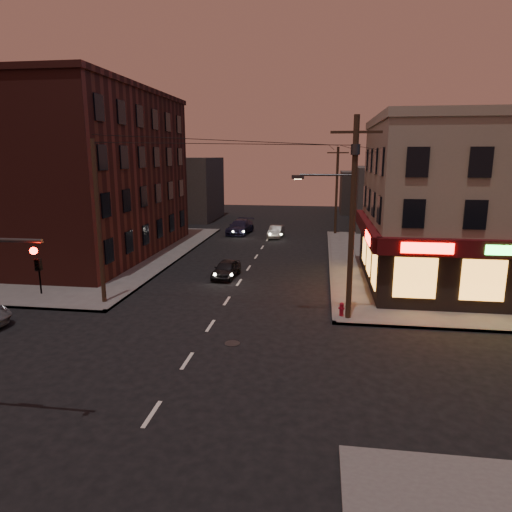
% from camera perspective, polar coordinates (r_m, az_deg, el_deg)
% --- Properties ---
extents(ground, '(120.00, 120.00, 0.00)m').
position_cam_1_polar(ground, '(19.47, -8.60, -12.84)').
color(ground, black).
rests_on(ground, ground).
extents(sidewalk_ne, '(24.00, 28.00, 0.15)m').
position_cam_1_polar(sidewalk_ne, '(38.88, 27.07, -1.11)').
color(sidewalk_ne, '#514F4C').
rests_on(sidewalk_ne, ground).
extents(sidewalk_nw, '(24.00, 28.00, 0.15)m').
position_cam_1_polar(sidewalk_nw, '(43.50, -24.36, 0.47)').
color(sidewalk_nw, '#514F4C').
rests_on(sidewalk_nw, ground).
extents(pizza_building, '(15.85, 12.85, 10.50)m').
position_cam_1_polar(pizza_building, '(32.19, 27.61, 5.83)').
color(pizza_building, gray).
rests_on(pizza_building, sidewalk_ne).
extents(brick_apartment, '(12.00, 20.00, 13.00)m').
position_cam_1_polar(brick_apartment, '(40.95, -21.00, 9.37)').
color(brick_apartment, '#4A1C17').
rests_on(brick_apartment, sidewalk_nw).
extents(bg_building_ne_a, '(10.00, 12.00, 7.00)m').
position_cam_1_polar(bg_building_ne_a, '(55.71, 17.29, 6.99)').
color(bg_building_ne_a, '#3F3D3A').
rests_on(bg_building_ne_a, ground).
extents(bg_building_nw, '(9.00, 10.00, 8.00)m').
position_cam_1_polar(bg_building_nw, '(61.74, -9.15, 8.33)').
color(bg_building_nw, '#3F3D3A').
rests_on(bg_building_nw, ground).
extents(bg_building_ne_b, '(8.00, 8.00, 6.00)m').
position_cam_1_polar(bg_building_ne_b, '(69.34, 13.85, 7.74)').
color(bg_building_ne_b, '#3F3D3A').
rests_on(bg_building_ne_b, ground).
extents(utility_pole_main, '(4.20, 0.44, 10.00)m').
position_cam_1_polar(utility_pole_main, '(22.80, 11.71, 5.87)').
color(utility_pole_main, '#382619').
rests_on(utility_pole_main, sidewalk_ne).
extents(utility_pole_far, '(0.26, 0.26, 9.00)m').
position_cam_1_polar(utility_pole_far, '(48.97, 10.04, 8.03)').
color(utility_pole_far, '#382619').
rests_on(utility_pole_far, sidewalk_ne).
extents(utility_pole_west, '(0.24, 0.24, 9.00)m').
position_cam_1_polar(utility_pole_west, '(26.51, -19.07, 3.92)').
color(utility_pole_west, '#382619').
rests_on(utility_pole_west, sidewalk_nw).
extents(sedan_near, '(1.74, 3.67, 1.21)m').
position_cam_1_polar(sedan_near, '(31.59, -3.73, -1.62)').
color(sedan_near, black).
rests_on(sedan_near, ground).
extents(sedan_mid, '(1.54, 3.76, 1.21)m').
position_cam_1_polar(sedan_mid, '(47.03, 2.52, 3.06)').
color(sedan_mid, slate).
rests_on(sedan_mid, ground).
extents(sedan_far, '(2.65, 5.33, 1.49)m').
position_cam_1_polar(sedan_far, '(49.25, -2.01, 3.66)').
color(sedan_far, '#1A1B35').
rests_on(sedan_far, ground).
extents(fire_hydrant, '(0.33, 0.33, 0.72)m').
position_cam_1_polar(fire_hydrant, '(24.12, 10.65, -6.46)').
color(fire_hydrant, maroon).
rests_on(fire_hydrant, sidewalk_ne).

